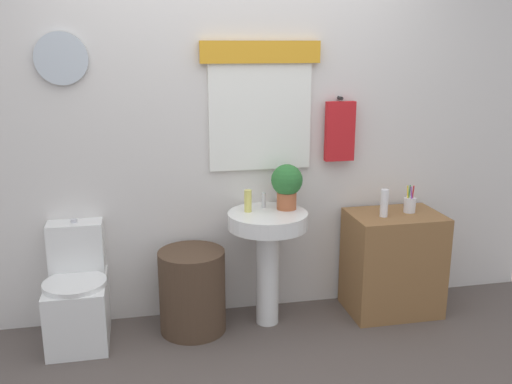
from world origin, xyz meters
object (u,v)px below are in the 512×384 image
wooden_cabinet (393,263)px  lotion_bottle (384,203)px  laundry_hamper (192,291)px  toilet (78,297)px  toothbrush_cup (410,204)px  potted_plant (287,184)px  soap_bottle (248,201)px  pedestal_sink (268,240)px

wooden_cabinet → lotion_bottle: size_ratio=3.81×
laundry_hamper → wooden_cabinet: bearing=0.0°
lotion_bottle → laundry_hamper: bearing=178.2°
toilet → toothbrush_cup: 2.26m
wooden_cabinet → potted_plant: bearing=175.4°
toilet → wooden_cabinet: bearing=-0.9°
wooden_cabinet → toothbrush_cup: size_ratio=3.82×
toilet → laundry_hamper: size_ratio=1.38×
soap_bottle → toilet: bearing=-179.1°
toilet → potted_plant: 1.50m
pedestal_sink → toothbrush_cup: (1.00, 0.02, 0.18)m
potted_plant → toothbrush_cup: (0.86, -0.04, -0.18)m
toilet → soap_bottle: size_ratio=5.24×
toilet → laundry_hamper: 0.72m
wooden_cabinet → potted_plant: 0.95m
pedestal_sink → potted_plant: bearing=23.2°
laundry_hamper → potted_plant: size_ratio=1.83×
potted_plant → lotion_bottle: bearing=-8.9°
toilet → lotion_bottle: bearing=-2.1°
soap_bottle → potted_plant: size_ratio=0.48×
laundry_hamper → wooden_cabinet: (1.39, 0.00, 0.08)m
pedestal_sink → wooden_cabinet: size_ratio=1.09×
lotion_bottle → toothbrush_cup: (0.22, 0.06, -0.04)m
pedestal_sink → wooden_cabinet: pedestal_sink is taller
lotion_bottle → soap_bottle: bearing=174.3°
laundry_hamper → toothbrush_cup: (1.50, 0.02, 0.49)m
laundry_hamper → toothbrush_cup: size_ratio=2.94×
wooden_cabinet → potted_plant: potted_plant is taller
toothbrush_cup → potted_plant: bearing=177.3°
wooden_cabinet → lotion_bottle: (-0.11, -0.04, 0.45)m
toothbrush_cup → lotion_bottle: bearing=-164.4°
pedestal_sink → toilet: bearing=178.4°
potted_plant → lotion_bottle: potted_plant is taller
toilet → wooden_cabinet: (2.10, -0.03, 0.07)m
wooden_cabinet → soap_bottle: bearing=177.2°
laundry_hamper → lotion_bottle: 1.39m
toilet → potted_plant: (1.35, 0.03, 0.65)m
toilet → pedestal_sink: pedestal_sink is taller
laundry_hamper → lotion_bottle: lotion_bottle is taller
wooden_cabinet → lotion_bottle: 0.46m
toothbrush_cup → wooden_cabinet: bearing=-169.4°
toilet → laundry_hamper: (0.71, -0.03, -0.01)m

